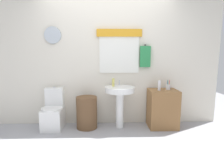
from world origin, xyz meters
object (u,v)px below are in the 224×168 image
(pedestal_sink, at_px, (120,96))
(soap_bottle, at_px, (113,82))
(lotion_bottle, at_px, (159,86))
(toilet, at_px, (54,113))
(toothbrush_cup, at_px, (168,87))
(laundry_hamper, at_px, (87,112))
(wooden_cabinet, at_px, (163,109))

(pedestal_sink, bearing_deg, soap_bottle, 157.38)
(lotion_bottle, bearing_deg, toilet, 177.78)
(lotion_bottle, relative_size, toothbrush_cup, 0.99)
(laundry_hamper, distance_m, pedestal_sink, 0.69)
(soap_bottle, height_order, toothbrush_cup, soap_bottle)
(wooden_cabinet, bearing_deg, soap_bottle, 176.95)
(laundry_hamper, xyz_separation_m, pedestal_sink, (0.62, 0.00, 0.30))
(soap_bottle, bearing_deg, laundry_hamper, -174.29)
(toilet, height_order, toothbrush_cup, toothbrush_cup)
(laundry_hamper, height_order, wooden_cabinet, wooden_cabinet)
(laundry_hamper, distance_m, lotion_bottle, 1.44)
(wooden_cabinet, relative_size, toothbrush_cup, 3.90)
(toilet, xyz_separation_m, toothbrush_cup, (2.16, -0.02, 0.49))
(toilet, relative_size, pedestal_sink, 0.97)
(toilet, xyz_separation_m, lotion_bottle, (1.97, -0.08, 0.53))
(pedestal_sink, distance_m, lotion_bottle, 0.76)
(toilet, distance_m, wooden_cabinet, 2.07)
(laundry_hamper, bearing_deg, pedestal_sink, 0.00)
(laundry_hamper, bearing_deg, soap_bottle, 5.71)
(soap_bottle, bearing_deg, toothbrush_cup, -1.67)
(laundry_hamper, relative_size, lotion_bottle, 3.28)
(toilet, distance_m, pedestal_sink, 1.29)
(toilet, relative_size, wooden_cabinet, 1.06)
(toilet, height_order, wooden_cabinet, toilet)
(toilet, distance_m, soap_bottle, 1.27)
(soap_bottle, bearing_deg, lotion_bottle, -6.08)
(toilet, distance_m, toothbrush_cup, 2.21)
(toilet, bearing_deg, pedestal_sink, -1.68)
(toothbrush_cup, bearing_deg, pedestal_sink, -178.75)
(wooden_cabinet, xyz_separation_m, soap_bottle, (-0.94, 0.05, 0.50))
(soap_bottle, distance_m, toothbrush_cup, 1.03)
(lotion_bottle, bearing_deg, pedestal_sink, 176.84)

